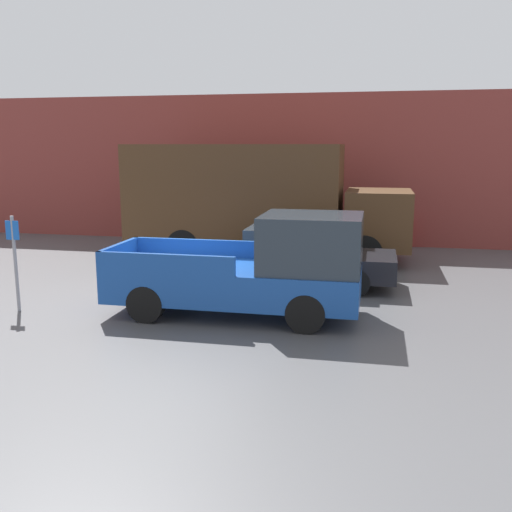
{
  "coord_description": "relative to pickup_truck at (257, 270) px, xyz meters",
  "views": [
    {
      "loc": [
        4.27,
        -12.02,
        3.47
      ],
      "look_at": [
        1.73,
        0.07,
        1.07
      ],
      "focal_mm": 40.0,
      "sensor_mm": 36.0,
      "label": 1
    }
  ],
  "objects": [
    {
      "name": "pickup_truck",
      "position": [
        0.0,
        0.0,
        0.0
      ],
      "size": [
        5.15,
        1.93,
        2.14
      ],
      "color": "#194799",
      "rests_on": "ground"
    },
    {
      "name": "newspaper_box",
      "position": [
        3.27,
        8.92,
        -0.42
      ],
      "size": [
        0.45,
        0.4,
        1.13
      ],
      "color": "red",
      "rests_on": "ground"
    },
    {
      "name": "ground_plane",
      "position": [
        -1.97,
        0.93,
        -0.99
      ],
      "size": [
        60.0,
        60.0,
        0.0
      ],
      "primitive_type": "plane",
      "color": "#4C4C4F"
    },
    {
      "name": "delivery_truck",
      "position": [
        -1.38,
        6.1,
        0.89
      ],
      "size": [
        8.58,
        2.49,
        3.51
      ],
      "color": "#472D19",
      "rests_on": "ground"
    },
    {
      "name": "parking_sign",
      "position": [
        -5.07,
        -0.66,
        0.17
      ],
      "size": [
        0.3,
        0.07,
        2.04
      ],
      "color": "gray",
      "rests_on": "ground"
    },
    {
      "name": "car",
      "position": [
        0.45,
        2.85,
        -0.24
      ],
      "size": [
        4.89,
        1.83,
        1.47
      ],
      "color": "black",
      "rests_on": "ground"
    },
    {
      "name": "building_wall",
      "position": [
        -1.97,
        9.24,
        1.64
      ],
      "size": [
        28.0,
        0.15,
        5.26
      ],
      "color": "brown",
      "rests_on": "ground"
    }
  ]
}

